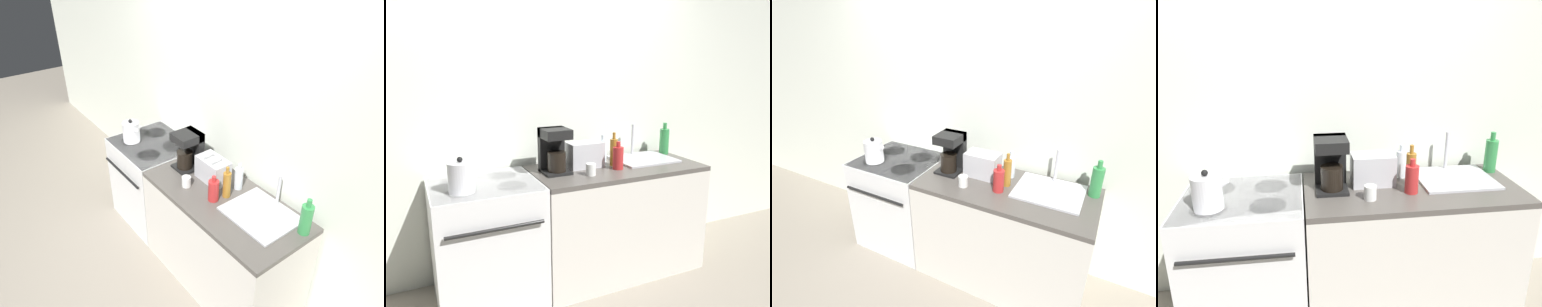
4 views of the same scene
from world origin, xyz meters
TOP-DOWN VIEW (x-y plane):
  - ground_plane at (0.00, 0.00)m, footprint 12.00×12.00m
  - wall_back at (0.00, 0.71)m, footprint 8.00×0.05m
  - stove at (-0.56, 0.33)m, footprint 0.72×0.69m
  - counter_block at (0.48, 0.33)m, footprint 1.36×0.65m
  - kettle at (-0.72, 0.20)m, footprint 0.20×0.16m
  - toaster at (0.25, 0.41)m, footprint 0.27×0.17m
  - coffee_maker at (-0.02, 0.37)m, footprint 0.20×0.22m
  - sink_tray at (0.79, 0.41)m, footprint 0.49×0.42m
  - bottle_green at (1.09, 0.51)m, footprint 0.08×0.08m
  - bottle_red at (0.45, 0.25)m, footprint 0.08×0.08m
  - bottle_amber at (0.48, 0.36)m, footprint 0.06×0.06m
  - bottle_clear at (0.46, 0.50)m, footprint 0.07×0.07m
  - cup_white at (0.19, 0.19)m, footprint 0.07×0.07m

SIDE VIEW (x-z plane):
  - ground_plane at x=0.00m, z-range 0.00..0.00m
  - counter_block at x=0.48m, z-range 0.00..0.89m
  - stove at x=-0.56m, z-range 0.01..0.90m
  - sink_tray at x=0.79m, z-range 0.76..1.04m
  - cup_white at x=0.19m, z-range 0.89..0.97m
  - bottle_red at x=0.45m, z-range 0.87..1.08m
  - bottle_clear at x=0.46m, z-range 0.87..1.09m
  - kettle at x=-0.72m, z-range 0.87..1.10m
  - toaster at x=0.25m, z-range 0.89..1.08m
  - bottle_amber at x=0.48m, z-range 0.86..1.13m
  - bottle_green at x=1.09m, z-range 0.86..1.15m
  - coffee_maker at x=-0.02m, z-range 0.89..1.23m
  - wall_back at x=0.00m, z-range 0.00..2.60m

